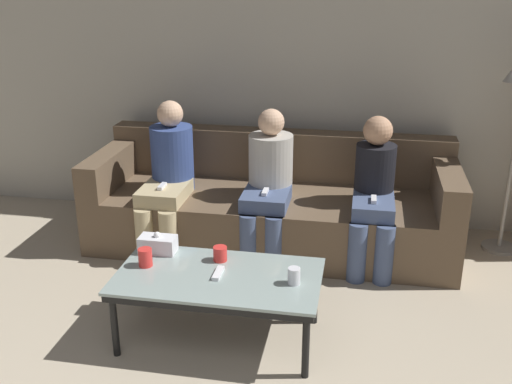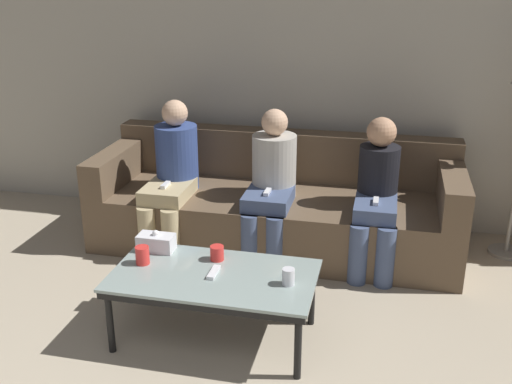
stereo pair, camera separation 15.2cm
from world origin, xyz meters
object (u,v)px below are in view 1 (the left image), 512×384
(coffee_table, at_px, (218,281))
(game_remote, at_px, (218,273))
(cup_far_center, at_px, (145,257))
(cup_near_left, at_px, (294,276))
(tissue_box, at_px, (158,244))
(cup_near_right, at_px, (220,254))
(seated_person_left_end, at_px, (168,173))
(seated_person_mid_right, at_px, (374,190))
(seated_person_mid_left, at_px, (268,180))
(couch, at_px, (272,206))

(coffee_table, xyz_separation_m, game_remote, (-0.00, -0.00, 0.05))
(cup_far_center, bearing_deg, cup_near_left, -3.49)
(tissue_box, distance_m, game_remote, 0.48)
(cup_near_right, bearing_deg, coffee_table, -80.15)
(cup_far_center, distance_m, seated_person_left_end, 1.14)
(seated_person_left_end, relative_size, seated_person_mid_right, 1.05)
(tissue_box, xyz_separation_m, seated_person_left_end, (-0.23, 0.93, 0.13))
(tissue_box, xyz_separation_m, seated_person_mid_left, (0.52, 0.94, 0.11))
(game_remote, height_order, seated_person_mid_left, seated_person_mid_left)
(tissue_box, bearing_deg, seated_person_left_end, 104.05)
(couch, distance_m, seated_person_mid_right, 0.83)
(tissue_box, height_order, seated_person_mid_right, seated_person_mid_right)
(couch, distance_m, game_remote, 1.37)
(cup_far_center, relative_size, tissue_box, 0.49)
(coffee_table, bearing_deg, game_remote, -90.90)
(game_remote, xyz_separation_m, seated_person_mid_right, (0.85, 1.13, 0.14))
(coffee_table, xyz_separation_m, cup_near_left, (0.43, -0.02, 0.09))
(cup_near_left, distance_m, tissue_box, 0.89)
(tissue_box, bearing_deg, cup_near_left, -15.49)
(coffee_table, bearing_deg, seated_person_mid_right, 53.12)
(tissue_box, distance_m, seated_person_mid_left, 1.08)
(cup_near_left, distance_m, game_remote, 0.43)
(coffee_table, distance_m, seated_person_mid_left, 1.18)
(tissue_box, relative_size, game_remote, 1.47)
(cup_near_right, distance_m, seated_person_mid_left, 1.00)
(game_remote, bearing_deg, seated_person_mid_left, 85.26)
(tissue_box, bearing_deg, coffee_table, -26.69)
(couch, height_order, cup_near_right, couch)
(cup_near_right, distance_m, cup_far_center, 0.43)
(tissue_box, bearing_deg, cup_near_right, -6.12)
(cup_near_left, relative_size, cup_near_right, 1.08)
(seated_person_mid_right, bearing_deg, game_remote, -126.88)
(seated_person_left_end, bearing_deg, seated_person_mid_right, -0.45)
(cup_near_left, xyz_separation_m, seated_person_mid_left, (-0.33, 1.18, 0.12))
(couch, distance_m, coffee_table, 1.37)
(coffee_table, relative_size, game_remote, 7.69)
(seated_person_left_end, relative_size, seated_person_mid_left, 1.03)
(coffee_table, height_order, cup_near_right, cup_near_right)
(couch, relative_size, cup_far_center, 25.50)
(coffee_table, height_order, seated_person_mid_right, seated_person_mid_right)
(cup_far_center, bearing_deg, tissue_box, 86.48)
(tissue_box, bearing_deg, cup_far_center, -93.52)
(coffee_table, distance_m, seated_person_mid_right, 1.43)
(tissue_box, relative_size, seated_person_left_end, 0.20)
(cup_near_right, distance_m, tissue_box, 0.40)
(cup_near_left, height_order, seated_person_mid_right, seated_person_mid_right)
(game_remote, relative_size, seated_person_mid_right, 0.14)
(seated_person_mid_left, bearing_deg, tissue_box, -119.06)
(game_remote, bearing_deg, coffee_table, 89.10)
(couch, distance_m, cup_far_center, 1.44)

